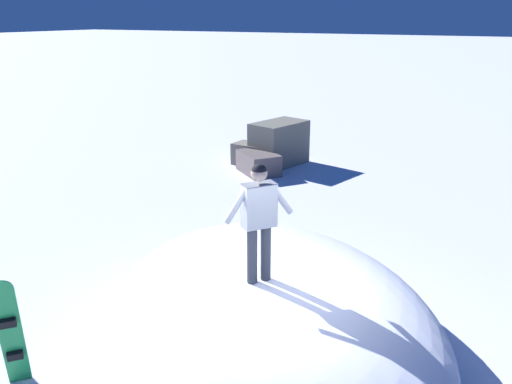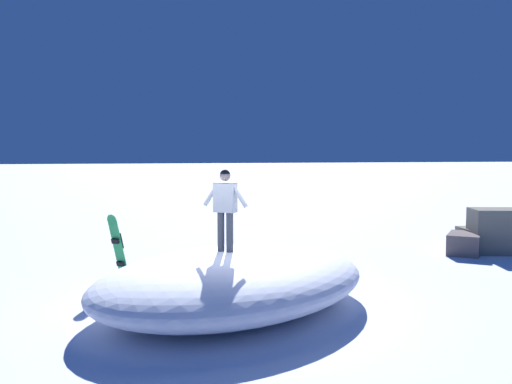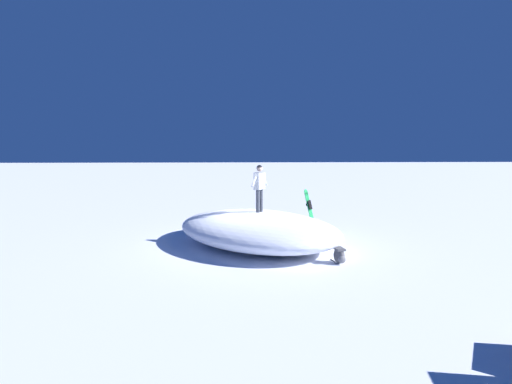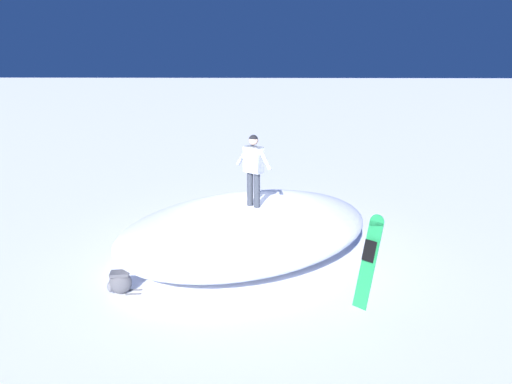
% 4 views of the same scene
% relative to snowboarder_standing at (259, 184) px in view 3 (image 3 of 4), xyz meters
% --- Properties ---
extents(ground, '(240.00, 240.00, 0.00)m').
position_rel_snowboarder_standing_xyz_m(ground, '(-0.43, -0.01, -2.10)').
color(ground, white).
extents(snow_mound, '(7.52, 7.74, 1.13)m').
position_rel_snowboarder_standing_xyz_m(snow_mound, '(-0.10, -0.15, -1.54)').
color(snow_mound, white).
rests_on(snow_mound, ground).
extents(snowboarder_standing, '(0.66, 0.85, 1.64)m').
position_rel_snowboarder_standing_xyz_m(snowboarder_standing, '(0.00, 0.00, 0.00)').
color(snowboarder_standing, '#333842').
rests_on(snowboarder_standing, snow_mound).
extents(snowboard_primary_upright, '(0.54, 0.52, 1.69)m').
position_rel_snowboarder_standing_xyz_m(snowboard_primary_upright, '(2.28, 2.19, -1.23)').
color(snowboard_primary_upright, '#1E8C47').
rests_on(snowboard_primary_upright, ground).
extents(backpack_near, '(0.36, 0.66, 0.46)m').
position_rel_snowboarder_standing_xyz_m(backpack_near, '(2.10, -2.48, -1.87)').
color(backpack_near, '#4C4C51').
rests_on(backpack_near, ground).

